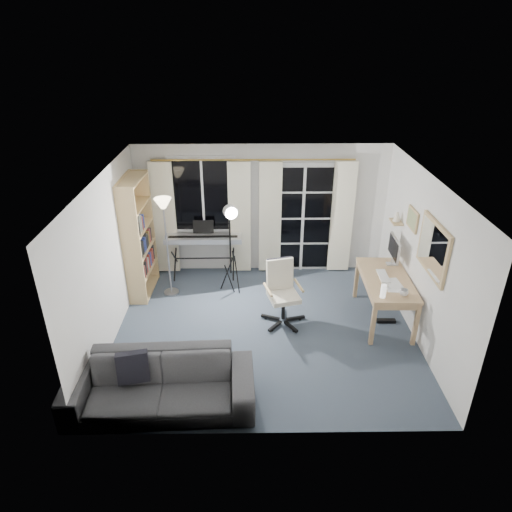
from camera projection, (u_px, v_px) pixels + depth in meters
The scene contains 17 objects.
floor at pixel (264, 330), 7.05m from camera, with size 4.50×4.00×0.02m, color #3A4654.
window at pixel (203, 195), 8.11m from camera, with size 1.20×0.08×1.40m.
french_door at pixel (303, 219), 8.34m from camera, with size 1.32×0.09×2.11m.
curtains at pixel (254, 218), 8.22m from camera, with size 3.60×0.07×2.13m.
bookshelf at pixel (136, 241), 7.64m from camera, with size 0.36×0.97×2.06m.
torchiere_lamp at pixel (164, 218), 7.37m from camera, with size 0.33×0.33×1.75m.
keyboard_piano at pixel (203, 239), 8.20m from camera, with size 1.39×0.67×1.00m.
studio_light at pixel (230, 222), 7.41m from camera, with size 0.37×0.38×1.66m.
office_chair at pixel (281, 286), 7.04m from camera, with size 0.70×0.68×1.01m.
desk at pixel (386, 283), 7.01m from camera, with size 0.73×1.41×0.74m.
monitor at pixel (394, 249), 7.24m from camera, with size 0.18×0.54×0.47m.
desk_clutter at pixel (385, 295), 6.84m from camera, with size 0.45×0.84×0.94m.
mug at pixel (404, 292), 6.50m from camera, with size 0.12×0.10×0.12m, color silver.
wall_mirror at pixel (433, 248), 6.05m from camera, with size 0.04×0.94×0.74m.
framed_print at pixel (413, 219), 6.83m from camera, with size 0.03×0.42×0.32m.
wall_shelf at pixel (397, 218), 7.36m from camera, with size 0.16×0.30×0.18m.
sofa at pixel (159, 377), 5.44m from camera, with size 2.28×0.75×0.88m.
Camera 1 is at (-0.21, -5.76, 4.20)m, focal length 32.00 mm.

